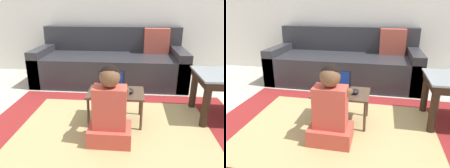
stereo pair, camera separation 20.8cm
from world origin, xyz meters
TOP-DOWN VIEW (x-y plane):
  - ground_plane at (0.00, 0.00)m, footprint 16.00×16.00m
  - area_rug at (0.08, -0.18)m, footprint 2.42×1.73m
  - couch at (-0.08, 1.23)m, footprint 2.10×0.90m
  - laptop_desk at (0.08, -0.01)m, footprint 0.53×0.34m
  - laptop at (0.03, 0.05)m, footprint 0.25×0.17m
  - computer_mouse at (0.21, -0.02)m, footprint 0.07×0.09m
  - person_seated at (0.06, -0.35)m, footprint 0.35×0.36m

SIDE VIEW (x-z plane):
  - ground_plane at x=0.00m, z-range 0.00..0.00m
  - area_rug at x=0.08m, z-range 0.00..0.01m
  - couch at x=-0.08m, z-range -0.12..0.66m
  - laptop_desk at x=0.08m, z-range 0.12..0.43m
  - person_seated at x=0.06m, z-range -0.04..0.62m
  - computer_mouse at x=0.21m, z-range 0.31..0.36m
  - laptop at x=0.03m, z-range 0.26..0.44m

